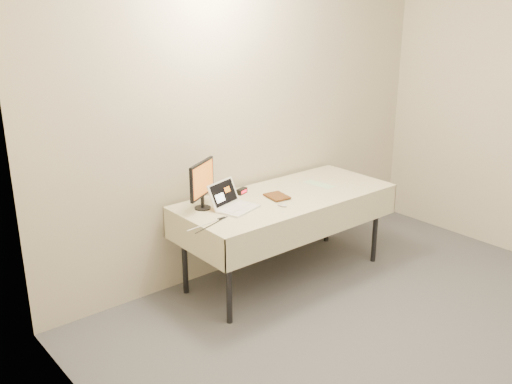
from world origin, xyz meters
TOP-DOWN VIEW (x-y plane):
  - back_wall at (0.00, 2.50)m, footprint 4.00×0.10m
  - table at (0.00, 2.05)m, footprint 1.86×0.81m
  - laptop at (-0.53, 2.08)m, footprint 0.37×0.37m
  - monitor at (-0.71, 2.22)m, footprint 0.33×0.20m
  - book at (-0.17, 2.06)m, footprint 0.15×0.04m
  - alarm_clock at (-0.26, 2.31)m, footprint 0.12×0.08m
  - clicker at (-0.20, 1.87)m, footprint 0.07×0.09m
  - paper_form at (0.42, 2.08)m, footprint 0.14×0.30m
  - usb_dongle at (-0.73, 1.95)m, footprint 0.06×0.02m

SIDE VIEW (x-z plane):
  - table at x=0.00m, z-range 0.31..1.05m
  - paper_form at x=0.42m, z-range 0.74..0.74m
  - usb_dongle at x=-0.73m, z-range 0.74..0.75m
  - clicker at x=-0.20m, z-range 0.74..0.76m
  - alarm_clock at x=-0.26m, z-range 0.74..0.78m
  - laptop at x=-0.53m, z-range 0.69..0.89m
  - book at x=-0.17m, z-range 0.74..0.94m
  - monitor at x=-0.71m, z-range 0.77..1.14m
  - back_wall at x=0.00m, z-range 0.00..2.70m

